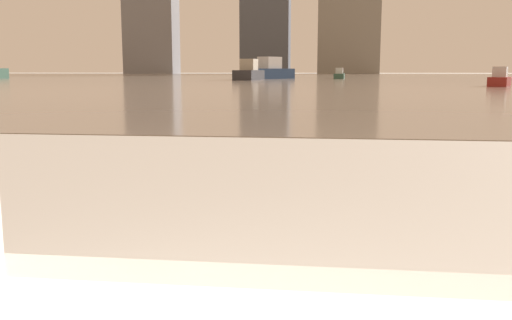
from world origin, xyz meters
TOP-DOWN VIEW (x-y plane):
  - harbor_water at (0.00, 62.00)m, footprint 180.00×110.00m
  - harbor_boat_0 at (8.87, 30.21)m, footprint 1.76×2.74m
  - harbor_boat_1 at (1.29, 53.69)m, footprint 1.06×2.69m
  - harbor_boat_3 at (-6.00, 45.69)m, footprint 2.03×4.58m
  - harbor_boat_4 at (-4.99, 51.93)m, footprint 4.37×5.37m
  - skyline_tower_1 at (-12.65, 118.00)m, footprint 9.59×8.52m
  - skyline_tower_2 at (3.98, 118.00)m, footprint 12.04×8.64m

SIDE VIEW (x-z plane):
  - harbor_water at x=0.00m, z-range 0.00..0.01m
  - harbor_boat_0 at x=8.87m, z-range -0.13..0.84m
  - harbor_boat_1 at x=1.29m, z-range -0.14..0.85m
  - harbor_boat_3 at x=-6.00m, z-range -0.24..1.43m
  - harbor_boat_4 at x=-4.99m, z-range -0.28..1.68m
  - skyline_tower_2 at x=3.98m, z-range 0.00..26.13m
  - skyline_tower_1 at x=-12.65m, z-range 0.00..26.81m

